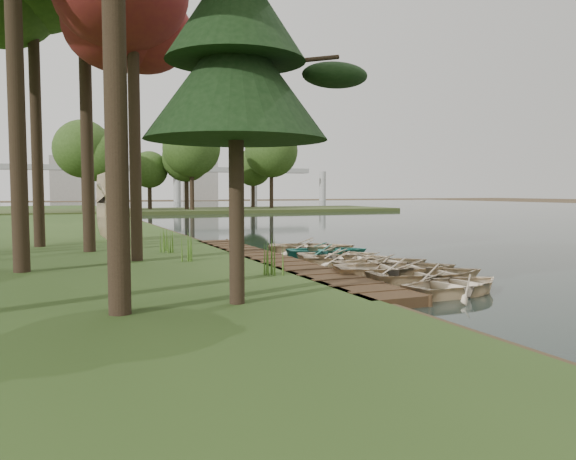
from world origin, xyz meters
name	(u,v)px	position (x,y,z in m)	size (l,w,h in m)	color
ground	(313,264)	(0.00, 0.00, 0.00)	(300.00, 300.00, 0.00)	#3D2F1D
water	(518,220)	(30.00, 20.00, 0.03)	(130.00, 200.00, 0.05)	black
boardwalk	(272,263)	(-1.60, 0.00, 0.15)	(1.60, 16.00, 0.30)	#382615
peninsula	(198,211)	(8.00, 50.00, 0.23)	(50.00, 14.00, 0.45)	#35411D
far_trees	(170,160)	(4.67, 50.00, 6.43)	(45.60, 5.60, 8.80)	black
bridge	(145,173)	(12.31, 120.00, 7.08)	(95.90, 4.00, 8.60)	#A5A5A0
building_a	(197,169)	(30.00, 140.00, 9.00)	(10.00, 8.00, 18.00)	#A5A5A0
building_b	(65,179)	(-5.00, 145.00, 6.00)	(8.00, 8.00, 12.00)	#A5A5A0
rowboat_0	(457,282)	(0.73, -6.98, 0.37)	(2.22, 3.10, 0.64)	beige
rowboat_1	(429,271)	(1.02, -5.44, 0.41)	(2.50, 3.50, 0.73)	beige
rowboat_2	(397,266)	(0.74, -4.29, 0.44)	(2.68, 3.76, 0.78)	beige
rowboat_3	(384,261)	(1.24, -2.78, 0.39)	(2.35, 3.29, 0.68)	beige
rowboat_4	(347,256)	(0.82, -1.04, 0.37)	(2.22, 3.11, 0.64)	beige
rowboat_5	(337,253)	(1.05, 0.10, 0.36)	(2.13, 2.99, 0.62)	beige
rowboat_6	(328,249)	(1.27, 1.30, 0.39)	(2.31, 3.24, 0.67)	teal
rowboat_7	(312,245)	(1.22, 2.69, 0.42)	(2.57, 3.60, 0.75)	beige
stored_rowboat	(106,234)	(-6.36, 9.74, 0.64)	(2.32, 3.25, 0.67)	beige
tree_2	(133,29)	(-6.07, 1.23, 8.06)	(4.37, 4.37, 9.68)	black
pine_tree	(235,40)	(-5.15, -7.11, 5.76)	(3.80, 3.80, 8.52)	black
reeds_0	(273,256)	(-2.98, -3.63, 0.83)	(0.60, 0.60, 1.07)	#3F661E
reeds_1	(188,247)	(-4.49, 0.45, 0.76)	(0.60, 0.60, 0.92)	#3F661E
reeds_2	(167,240)	(-4.62, 3.44, 0.77)	(0.60, 0.60, 0.94)	#3F661E
reeds_3	(166,239)	(-4.54, 4.12, 0.75)	(0.60, 0.60, 0.91)	#3F661E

